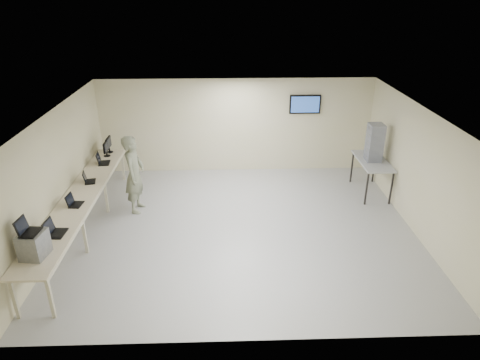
{
  "coord_description": "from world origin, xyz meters",
  "views": [
    {
      "loc": [
        -0.3,
        -8.66,
        5.22
      ],
      "look_at": [
        0.0,
        0.2,
        1.15
      ],
      "focal_mm": 32.0,
      "sensor_mm": 36.0,
      "label": 1
    }
  ],
  "objects_px": {
    "equipment_box": "(34,245)",
    "side_table": "(373,163)",
    "workbench": "(81,199)",
    "soldier": "(135,174)"
  },
  "relations": [
    {
      "from": "equipment_box",
      "to": "soldier",
      "type": "bearing_deg",
      "value": 79.9
    },
    {
      "from": "equipment_box",
      "to": "soldier",
      "type": "height_order",
      "value": "soldier"
    },
    {
      "from": "soldier",
      "to": "side_table",
      "type": "distance_m",
      "value": 6.21
    },
    {
      "from": "soldier",
      "to": "equipment_box",
      "type": "bearing_deg",
      "value": 168.34
    },
    {
      "from": "workbench",
      "to": "equipment_box",
      "type": "relative_size",
      "value": 12.86
    },
    {
      "from": "equipment_box",
      "to": "side_table",
      "type": "xyz_separation_m",
      "value": [
        7.25,
        4.08,
        -0.25
      ]
    },
    {
      "from": "equipment_box",
      "to": "side_table",
      "type": "height_order",
      "value": "equipment_box"
    },
    {
      "from": "workbench",
      "to": "side_table",
      "type": "bearing_deg",
      "value": 13.83
    },
    {
      "from": "equipment_box",
      "to": "workbench",
      "type": "bearing_deg",
      "value": 96.64
    },
    {
      "from": "equipment_box",
      "to": "side_table",
      "type": "distance_m",
      "value": 8.32
    }
  ]
}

